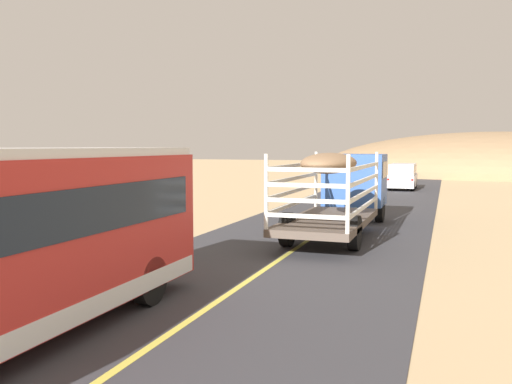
# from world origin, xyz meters

# --- Properties ---
(livestock_truck) EXTENTS (2.53, 9.70, 3.02)m
(livestock_truck) POSITION_xyz_m (0.71, 19.59, 1.79)
(livestock_truck) COLOR #3359A5
(livestock_truck) RESTS_ON road_surface
(car_far) EXTENTS (1.90, 4.62, 1.93)m
(car_far) POSITION_xyz_m (1.34, 40.09, 1.09)
(car_far) COLOR silver
(car_far) RESTS_ON road_surface
(distant_hill) EXTENTS (41.41, 27.07, 9.87)m
(distant_hill) POSITION_xyz_m (9.52, 66.22, 0.00)
(distant_hill) COLOR #957553
(distant_hill) RESTS_ON ground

